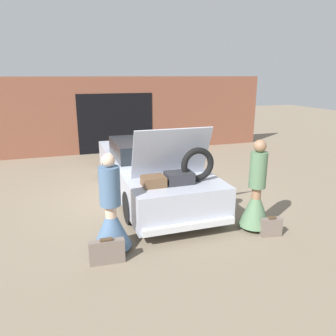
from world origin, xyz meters
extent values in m
plane|color=#7F705B|center=(0.00, 0.00, 0.00)|extent=(40.00, 40.00, 0.00)
cube|color=brown|center=(0.00, 4.78, 1.40)|extent=(12.00, 0.12, 2.80)
cube|color=black|center=(0.00, 4.71, 1.10)|extent=(2.80, 0.02, 2.20)
cube|color=#B2B7C6|center=(0.00, 0.00, 0.53)|extent=(1.82, 5.22, 0.69)
cube|color=#1E2328|center=(0.00, 0.31, 1.08)|extent=(1.61, 1.67, 0.41)
cylinder|color=black|center=(-0.84, 1.62, 0.32)|extent=(0.18, 0.64, 0.64)
cylinder|color=black|center=(0.84, 1.62, 0.32)|extent=(0.18, 0.64, 0.64)
cylinder|color=black|center=(-0.84, -1.57, 0.32)|extent=(0.18, 0.64, 0.64)
cylinder|color=black|center=(0.84, -1.57, 0.32)|extent=(0.18, 0.64, 0.64)
cube|color=silver|center=(0.00, -2.65, 0.28)|extent=(1.73, 0.10, 0.12)
cube|color=#B2B7C6|center=(0.00, -1.64, 1.38)|extent=(1.55, 0.44, 1.03)
cube|color=brown|center=(-0.47, -2.00, 0.96)|extent=(0.42, 0.37, 0.18)
cube|color=#2D2D33|center=(0.03, -2.00, 0.98)|extent=(0.51, 0.38, 0.22)
torus|color=black|center=(0.41, -2.00, 1.21)|extent=(0.67, 0.12, 0.67)
cylinder|color=beige|center=(-1.35, -2.52, 0.41)|extent=(0.19, 0.19, 0.81)
cone|color=slate|center=(-1.35, -2.52, 0.45)|extent=(0.65, 0.65, 0.73)
cylinder|color=slate|center=(-1.35, -2.52, 1.13)|extent=(0.34, 0.34, 0.64)
sphere|color=beige|center=(-1.35, -2.52, 1.57)|extent=(0.22, 0.22, 0.22)
cylinder|color=#997051|center=(1.35, -2.60, 0.42)|extent=(0.17, 0.17, 0.84)
cone|color=#567A56|center=(1.35, -2.60, 0.46)|extent=(0.59, 0.59, 0.76)
cylinder|color=#567A56|center=(1.35, -2.60, 1.18)|extent=(0.31, 0.31, 0.67)
sphere|color=#997051|center=(1.35, -2.60, 1.63)|extent=(0.23, 0.23, 0.23)
cube|color=#75665B|center=(-1.49, -2.90, 0.19)|extent=(0.56, 0.16, 0.39)
cube|color=#4C3823|center=(-1.49, -2.90, 0.41)|extent=(0.20, 0.09, 0.02)
cube|color=#75665B|center=(1.49, -2.94, 0.17)|extent=(0.39, 0.20, 0.34)
cube|color=#4C3823|center=(1.49, -2.94, 0.36)|extent=(0.14, 0.10, 0.02)
camera|label=1|loc=(-2.03, -7.51, 2.85)|focal=35.00mm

